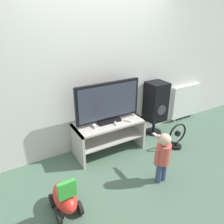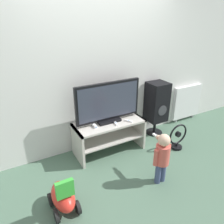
{
  "view_description": "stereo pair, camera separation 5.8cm",
  "coord_description": "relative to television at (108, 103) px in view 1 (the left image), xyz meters",
  "views": [
    {
      "loc": [
        -1.46,
        -2.39,
        2.07
      ],
      "look_at": [
        0.0,
        0.14,
        0.73
      ],
      "focal_mm": 35.0,
      "sensor_mm": 36.0,
      "label": 1
    },
    {
      "loc": [
        -1.41,
        -2.41,
        2.07
      ],
      "look_at": [
        0.0,
        0.14,
        0.73
      ],
      "focal_mm": 35.0,
      "sensor_mm": 36.0,
      "label": 2
    }
  ],
  "objects": [
    {
      "name": "floor_fan",
      "position": [
        1.02,
        -0.5,
        -0.63
      ],
      "size": [
        0.36,
        0.18,
        0.44
      ],
      "color": "black",
      "rests_on": "ground_plane"
    },
    {
      "name": "game_console",
      "position": [
        -0.26,
        -0.03,
        -0.29
      ],
      "size": [
        0.04,
        0.18,
        0.04
      ],
      "color": "white",
      "rests_on": "tv_stand"
    },
    {
      "name": "child",
      "position": [
        0.26,
        -0.97,
        -0.41
      ],
      "size": [
        0.27,
        0.42,
        0.72
      ],
      "color": "#3F4C72",
      "rests_on": "ground_plane"
    },
    {
      "name": "television",
      "position": [
        0.0,
        0.0,
        0.0
      ],
      "size": [
        1.04,
        0.2,
        0.63
      ],
      "color": "black",
      "rests_on": "tv_stand"
    },
    {
      "name": "remote_secondary",
      "position": [
        0.05,
        -0.14,
        -0.3
      ],
      "size": [
        0.05,
        0.13,
        0.03
      ],
      "color": "white",
      "rests_on": "tv_stand"
    },
    {
      "name": "tv_stand",
      "position": [
        0.0,
        -0.02,
        -0.49
      ],
      "size": [
        1.1,
        0.48,
        0.53
      ],
      "color": "beige",
      "rests_on": "ground_plane"
    },
    {
      "name": "radiator",
      "position": [
        1.94,
        0.23,
        -0.44
      ],
      "size": [
        0.69,
        0.08,
        0.74
      ],
      "color": "white",
      "rests_on": "ground_plane"
    },
    {
      "name": "speaker_tower",
      "position": [
        1.02,
        0.08,
        -0.23
      ],
      "size": [
        0.33,
        0.33,
        0.98
      ],
      "color": "black",
      "rests_on": "ground_plane"
    },
    {
      "name": "remote_primary",
      "position": [
        0.27,
        -0.16,
        -0.3
      ],
      "size": [
        0.09,
        0.13,
        0.03
      ],
      "color": "white",
      "rests_on": "tv_stand"
    },
    {
      "name": "wall_back",
      "position": [
        0.0,
        0.3,
        0.46
      ],
      "size": [
        10.0,
        0.06,
        2.6
      ],
      "color": "silver",
      "rests_on": "ground_plane"
    },
    {
      "name": "ground_plane",
      "position": [
        0.0,
        -0.26,
        -0.84
      ],
      "size": [
        16.0,
        16.0,
        0.0
      ],
      "primitive_type": "plane",
      "color": "#4C6B56"
    },
    {
      "name": "ride_on_toy",
      "position": [
        -1.01,
        -0.81,
        -0.65
      ],
      "size": [
        0.28,
        0.46,
        0.5
      ],
      "color": "red",
      "rests_on": "ground_plane"
    }
  ]
}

